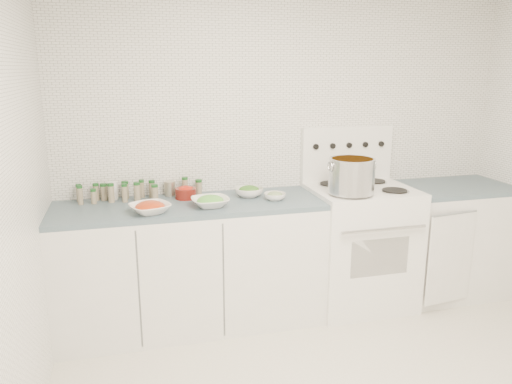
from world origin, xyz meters
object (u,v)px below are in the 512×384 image
stock_pot (352,174)px  stove (359,242)px  bowl_tomato (150,208)px  bowl_snowpea (210,201)px

stock_pot → stove: bearing=45.0°
stove → bowl_tomato: (-1.58, -0.17, 0.44)m
bowl_tomato → bowl_snowpea: size_ratio=1.17×
stove → stock_pot: 0.63m
stock_pot → bowl_snowpea: stock_pot is taller
stock_pot → bowl_snowpea: 1.02m
stove → bowl_snowpea: stove is taller
bowl_tomato → stove: bearing=6.0°
stove → bowl_tomato: bearing=-174.0°
stove → stock_pot: (-0.17, -0.17, 0.58)m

